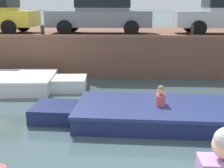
{
  "coord_description": "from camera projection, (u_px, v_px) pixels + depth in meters",
  "views": [
    {
      "loc": [
        0.23,
        -2.68,
        2.78
      ],
      "look_at": [
        -0.05,
        3.2,
        1.29
      ],
      "focal_mm": 50.0,
      "sensor_mm": 36.0,
      "label": 1
    }
  ],
  "objects": [
    {
      "name": "ground_plane",
      "position": [
        117.0,
        121.0,
        7.71
      ],
      "size": [
        400.0,
        400.0,
        0.0
      ],
      "primitive_type": "plane",
      "color": "#3D5156"
    },
    {
      "name": "mooring_bollard_mid",
      "position": [
        42.0,
        30.0,
        12.06
      ],
      "size": [
        0.15,
        0.15,
        0.45
      ],
      "color": "#2D2B28",
      "rests_on": "far_quay_wall"
    },
    {
      "name": "far_quay_wall",
      "position": [
        122.0,
        48.0,
        14.84
      ],
      "size": [
        60.0,
        6.0,
        1.61
      ],
      "primitive_type": "cube",
      "color": "brown",
      "rests_on": "ground"
    },
    {
      "name": "car_left_inner_grey",
      "position": [
        101.0,
        13.0,
        12.98
      ],
      "size": [
        4.29,
        1.97,
        1.54
      ],
      "color": "slate",
      "rests_on": "far_quay_wall"
    },
    {
      "name": "motorboat_passing",
      "position": [
        184.0,
        114.0,
        7.52
      ],
      "size": [
        7.07,
        2.32,
        0.93
      ],
      "color": "navy",
      "rests_on": "ground"
    },
    {
      "name": "mooring_bollard_east",
      "position": [
        192.0,
        31.0,
        11.79
      ],
      "size": [
        0.15,
        0.15,
        0.45
      ],
      "color": "#2D2B28",
      "rests_on": "far_quay_wall"
    },
    {
      "name": "far_wall_coping",
      "position": [
        121.0,
        36.0,
        11.84
      ],
      "size": [
        60.0,
        0.24,
        0.08
      ],
      "primitive_type": "cube",
      "color": "brown",
      "rests_on": "far_quay_wall"
    }
  ]
}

